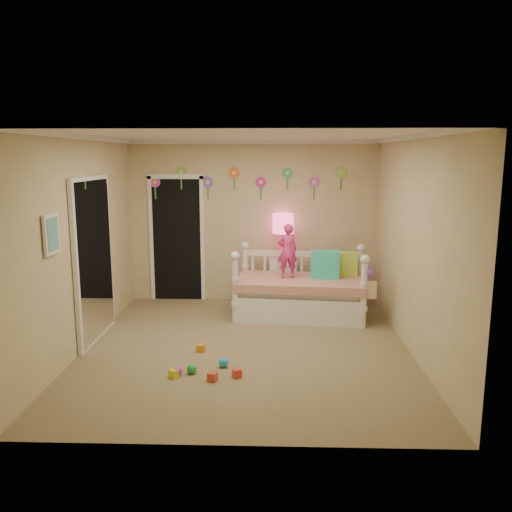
{
  "coord_description": "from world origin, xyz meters",
  "views": [
    {
      "loc": [
        0.32,
        -6.17,
        2.33
      ],
      "look_at": [
        0.1,
        0.6,
        1.05
      ],
      "focal_mm": 36.67,
      "sensor_mm": 36.0,
      "label": 1
    }
  ],
  "objects_px": {
    "daybed": "(300,282)",
    "nightstand": "(282,281)",
    "child": "(287,251)",
    "table_lamp": "(283,229)"
  },
  "relations": [
    {
      "from": "daybed",
      "to": "nightstand",
      "type": "xyz_separation_m",
      "value": [
        -0.25,
        0.71,
        -0.15
      ]
    },
    {
      "from": "nightstand",
      "to": "table_lamp",
      "type": "xyz_separation_m",
      "value": [
        0.0,
        0.0,
        0.85
      ]
    },
    {
      "from": "nightstand",
      "to": "daybed",
      "type": "bearing_deg",
      "value": -73.64
    },
    {
      "from": "daybed",
      "to": "child",
      "type": "xyz_separation_m",
      "value": [
        -0.19,
        0.02,
        0.46
      ]
    },
    {
      "from": "child",
      "to": "nightstand",
      "type": "bearing_deg",
      "value": -97.38
    },
    {
      "from": "daybed",
      "to": "table_lamp",
      "type": "height_order",
      "value": "table_lamp"
    },
    {
      "from": "daybed",
      "to": "nightstand",
      "type": "distance_m",
      "value": 0.76
    },
    {
      "from": "nightstand",
      "to": "table_lamp",
      "type": "distance_m",
      "value": 0.85
    },
    {
      "from": "daybed",
      "to": "child",
      "type": "bearing_deg",
      "value": -179.52
    },
    {
      "from": "table_lamp",
      "to": "nightstand",
      "type": "bearing_deg",
      "value": 0.0
    }
  ]
}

